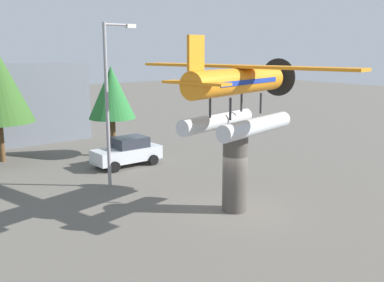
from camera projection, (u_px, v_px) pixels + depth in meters
ground_plane at (234, 210)px, 20.21m from camera, size 140.00×140.00×0.00m
display_pedestal at (235, 172)px, 19.86m from camera, size 1.10×1.10×3.56m
floatplane_monument at (238, 93)px, 19.26m from camera, size 7.16×10.39×4.00m
car_mid_silver at (128, 151)px, 27.77m from camera, size 4.20×2.02×1.76m
streetlight_primary at (110, 94)px, 22.90m from camera, size 1.84×0.28×8.34m
tree_center_back at (112, 93)px, 29.67m from camera, size 3.09×3.09×5.97m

